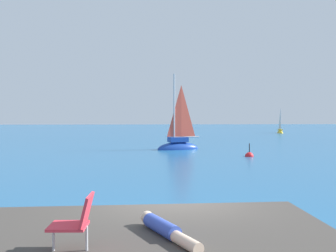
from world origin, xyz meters
The scene contains 8 objects.
ground_plane centered at (0.00, 0.00, 0.00)m, with size 160.00×160.00×0.00m, color #236093.
boulder_seaward centered at (-1.97, -0.25, 0.00)m, with size 0.76×0.61×0.42m, color #453633.
boulder_inland centered at (0.73, -0.20, 0.00)m, with size 1.04×0.84×0.57m, color #383539.
sailboat_near centered at (1.65, 21.55, 0.35)m, with size 3.54×2.15×6.39m.
sailboat_far centered at (17.03, 43.77, 0.19)m, with size 0.75×1.95×3.56m.
person_sunbather centered at (-0.30, -2.72, 1.09)m, with size 0.90×1.64×0.25m.
beach_chair centered at (-1.58, -3.30, 1.41)m, with size 0.61×0.50×0.80m.
marker_buoy centered at (5.93, 16.55, 0.01)m, with size 0.56×0.56×1.13m.
Camera 1 is at (-0.55, -8.89, 2.94)m, focal length 42.47 mm.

